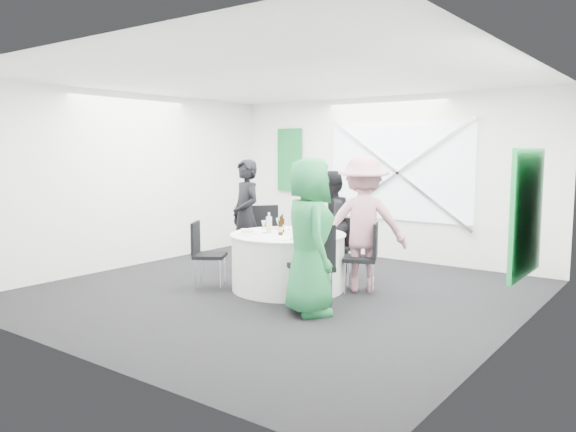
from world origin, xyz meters
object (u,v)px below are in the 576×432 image
Objects in this scene: chair_back at (340,242)px; person_man_back_left at (246,216)px; person_woman_green at (309,236)px; chair_front_right at (314,260)px; chair_back_left at (266,232)px; green_water_bottle at (304,225)px; chair_back_right at (366,252)px; chair_front_left at (204,249)px; clear_water_bottle at (269,225)px; person_man_back at (330,223)px; person_woman_pink at (363,224)px; banquet_table at (288,261)px.

person_man_back_left reaches higher than chair_back.
person_woman_green is at bearing -60.67° from chair_back.
chair_front_right is at bearing -59.91° from chair_back.
green_water_bottle reaches higher than chair_back_left.
chair_back_right is 3.01× the size of green_water_bottle.
chair_back_right is at bearing 21.21° from person_man_back_left.
chair_front_left is at bearing -115.65° from chair_back.
person_man_back_left is 6.21× the size of clear_water_bottle.
person_man_back_left is at bearing -82.22° from chair_front_right.
person_woman_green is (2.08, -1.30, 0.03)m from person_man_back_left.
chair_back_left reaches higher than chair_back.
person_man_back reaches higher than chair_front_right.
person_man_back is 1.08m from person_woman_pink.
chair_front_left is 2.20m from person_woman_pink.
person_man_back is (0.95, 0.34, 0.19)m from chair_back_left.
person_man_back_left is 5.61× the size of green_water_bottle.
person_woman_green reaches higher than chair_back.
chair_back_left is at bearing -72.25° from person_man_back.
person_woman_green is 5.80× the size of green_water_bottle.
chair_back is 0.97× the size of chair_front_left.
banquet_table is 0.56m from clear_water_bottle.
clear_water_bottle is at bearing -91.33° from chair_back_right.
person_man_back reaches higher than green_water_bottle.
green_water_bottle is at bearing -89.63° from chair_front_left.
person_woman_green is at bearing -27.85° from chair_back_right.
clear_water_bottle is at bearing -79.82° from chair_front_right.
chair_back_right is (0.81, -0.66, 0.04)m from chair_back.
person_man_back_left is 1.30m from person_man_back.
person_woman_green reaches higher than person_man_back.
chair_back_right is (1.96, -0.34, -0.05)m from chair_back_left.
person_man_back_left is 2.05m from person_woman_pink.
chair_back_left is 1.39m from chair_front_left.
person_woman_pink is (-0.10, 0.09, 0.35)m from chair_back_right.
clear_water_bottle is (-1.13, 0.59, 0.26)m from chair_front_right.
person_man_back is (-0.20, 0.02, 0.28)m from chair_back.
person_man_back_left is at bearing -31.12° from person_woman_pink.
clear_water_bottle reaches higher than chair_back_right.
chair_back is 0.34m from person_man_back.
person_man_back_left is 1.11× the size of person_man_back.
chair_back_right is 1.03× the size of chair_front_left.
green_water_bottle is (1.16, 0.73, 0.35)m from chair_front_left.
chair_back_right is 0.52× the size of person_woman_green.
chair_front_right is 1.30m from clear_water_bottle.
person_man_back_left is at bearing -64.40° from person_man_back.
chair_back is 0.99m from person_woman_pink.
chair_back is 1.91m from chair_front_right.
person_woman_green is (1.87, -0.17, 0.37)m from chair_front_left.
clear_water_bottle is (0.93, -0.60, -0.00)m from person_man_back_left.
chair_back_right is at bearing -147.14° from chair_front_right.
person_woman_green is at bearing 46.27° from chair_front_right.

